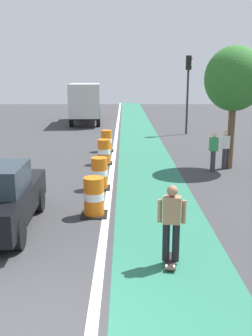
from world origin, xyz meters
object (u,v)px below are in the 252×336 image
at_px(traffic_barrel_back, 104,152).
at_px(delivery_truck_down_block, 85,101).
at_px(traffic_barrel_far, 106,141).
at_px(traffic_barrel_front, 94,197).
at_px(traffic_light_corner, 188,81).
at_px(traffic_barrel_mid, 99,174).
at_px(pedestrian_crossing, 213,151).
at_px(street_tree_sidewalk, 234,79).
at_px(pedestrian_waiting, 225,148).
at_px(skateboarder_on_lane, 171,223).

relative_size(traffic_barrel_back, delivery_truck_down_block, 0.14).
xyz_separation_m(traffic_barrel_far, delivery_truck_down_block, (-2.25, 12.34, 1.31)).
xyz_separation_m(traffic_barrel_front, traffic_light_corner, (5.04, 15.71, 2.97)).
height_order(traffic_barrel_mid, pedestrian_crossing, pedestrian_crossing).
xyz_separation_m(traffic_barrel_far, street_tree_sidewalk, (5.35, -3.85, 3.14)).
bearing_deg(pedestrian_waiting, traffic_barrel_back, 169.48).
distance_m(traffic_light_corner, street_tree_sidewalk, 9.99).
bearing_deg(traffic_light_corner, pedestrian_crossing, -93.21).
bearing_deg(delivery_truck_down_block, skateboarder_on_lane, -80.60).
distance_m(traffic_barrel_front, traffic_light_corner, 16.76).
height_order(delivery_truck_down_block, pedestrian_crossing, delivery_truck_down_block).
bearing_deg(street_tree_sidewalk, traffic_light_corner, 91.40).
xyz_separation_m(traffic_barrel_back, street_tree_sidewalk, (5.33, -0.87, 3.14)).
relative_size(delivery_truck_down_block, traffic_light_corner, 1.51).
height_order(traffic_barrel_mid, traffic_light_corner, traffic_light_corner).
relative_size(traffic_barrel_far, pedestrian_crossing, 0.68).
bearing_deg(traffic_barrel_front, skateboarder_on_lane, -58.37).
bearing_deg(traffic_barrel_far, delivery_truck_down_block, 100.32).
height_order(delivery_truck_down_block, traffic_light_corner, traffic_light_corner).
relative_size(traffic_barrel_far, traffic_light_corner, 0.21).
distance_m(traffic_barrel_far, street_tree_sidewalk, 7.30).
bearing_deg(pedestrian_waiting, traffic_barrel_front, -131.84).
xyz_separation_m(traffic_barrel_mid, street_tree_sidewalk, (5.29, 3.05, 3.14)).
height_order(traffic_barrel_far, street_tree_sidewalk, street_tree_sidewalk).
height_order(traffic_barrel_back, pedestrian_waiting, pedestrian_waiting).
distance_m(traffic_barrel_mid, pedestrian_crossing, 5.08).
distance_m(pedestrian_crossing, street_tree_sidewalk, 2.99).
xyz_separation_m(traffic_barrel_back, traffic_barrel_far, (-0.02, 2.98, 0.00)).
bearing_deg(pedestrian_waiting, pedestrian_crossing, -137.96).
height_order(traffic_barrel_mid, traffic_barrel_back, same).
distance_m(skateboarder_on_lane, traffic_barrel_mid, 5.87).
bearing_deg(delivery_truck_down_block, traffic_barrel_mid, -83.17).
relative_size(skateboarder_on_lane, traffic_barrel_far, 1.55).
bearing_deg(pedestrian_crossing, skateboarder_on_lane, -108.35).
xyz_separation_m(skateboarder_on_lane, traffic_barrel_back, (-1.84, 9.50, -0.38)).
distance_m(traffic_barrel_front, pedestrian_crossing, 6.77).
xyz_separation_m(traffic_barrel_mid, traffic_barrel_back, (-0.04, 3.92, 0.00)).
bearing_deg(traffic_barrel_front, traffic_barrel_back, 90.42).
relative_size(traffic_barrel_mid, delivery_truck_down_block, 0.14).
distance_m(traffic_barrel_back, delivery_truck_down_block, 15.54).
distance_m(traffic_light_corner, pedestrian_waiting, 10.40).
bearing_deg(skateboarder_on_lane, pedestrian_crossing, 71.65).
height_order(traffic_barrel_mid, traffic_barrel_far, same).
relative_size(traffic_barrel_mid, pedestrian_waiting, 0.68).
bearing_deg(traffic_barrel_mid, street_tree_sidewalk, 29.95).
bearing_deg(traffic_barrel_far, pedestrian_waiting, -37.45).
distance_m(traffic_barrel_back, traffic_light_corner, 10.85).
height_order(traffic_light_corner, street_tree_sidewalk, traffic_light_corner).
distance_m(traffic_barrel_front, traffic_barrel_far, 9.57).
relative_size(pedestrian_crossing, pedestrian_waiting, 1.00).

